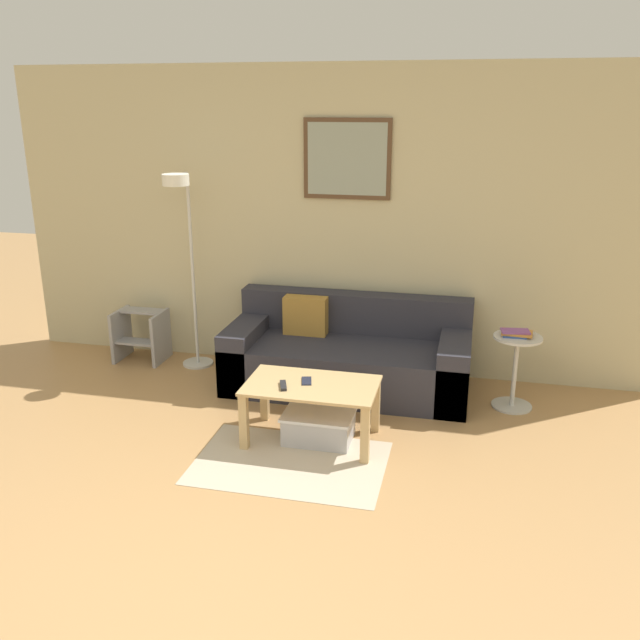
{
  "coord_description": "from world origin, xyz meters",
  "views": [
    {
      "loc": [
        1.22,
        -2.44,
        2.26
      ],
      "look_at": [
        0.24,
        1.78,
        0.85
      ],
      "focal_mm": 38.0,
      "sensor_mm": 36.0,
      "label": 1
    }
  ],
  "objects_px": {
    "side_table": "(515,365)",
    "cell_phone": "(307,381)",
    "coffee_table": "(311,395)",
    "couch": "(348,357)",
    "storage_bin": "(319,426)",
    "remote_control": "(283,385)",
    "floor_lamp": "(184,239)",
    "book_stack": "(516,333)",
    "step_stool": "(141,334)"
  },
  "relations": [
    {
      "from": "coffee_table",
      "to": "book_stack",
      "type": "bearing_deg",
      "value": 32.72
    },
    {
      "from": "floor_lamp",
      "to": "step_stool",
      "type": "height_order",
      "value": "floor_lamp"
    },
    {
      "from": "coffee_table",
      "to": "storage_bin",
      "type": "xyz_separation_m",
      "value": [
        0.05,
        -0.0,
        -0.23
      ]
    },
    {
      "from": "storage_bin",
      "to": "floor_lamp",
      "type": "bearing_deg",
      "value": 143.81
    },
    {
      "from": "coffee_table",
      "to": "step_stool",
      "type": "distance_m",
      "value": 2.19
    },
    {
      "from": "storage_bin",
      "to": "book_stack",
      "type": "xyz_separation_m",
      "value": [
        1.32,
        0.88,
        0.49
      ]
    },
    {
      "from": "side_table",
      "to": "cell_phone",
      "type": "height_order",
      "value": "side_table"
    },
    {
      "from": "remote_control",
      "to": "couch",
      "type": "bearing_deg",
      "value": 57.77
    },
    {
      "from": "side_table",
      "to": "step_stool",
      "type": "height_order",
      "value": "side_table"
    },
    {
      "from": "couch",
      "to": "cell_phone",
      "type": "height_order",
      "value": "couch"
    },
    {
      "from": "floor_lamp",
      "to": "book_stack",
      "type": "relative_size",
      "value": 7.01
    },
    {
      "from": "cell_phone",
      "to": "step_stool",
      "type": "distance_m",
      "value": 2.14
    },
    {
      "from": "couch",
      "to": "remote_control",
      "type": "distance_m",
      "value": 1.1
    },
    {
      "from": "floor_lamp",
      "to": "cell_phone",
      "type": "relative_size",
      "value": 12.17
    },
    {
      "from": "side_table",
      "to": "couch",
      "type": "bearing_deg",
      "value": 175.65
    },
    {
      "from": "floor_lamp",
      "to": "storage_bin",
      "type": "bearing_deg",
      "value": -36.19
    },
    {
      "from": "couch",
      "to": "floor_lamp",
      "type": "bearing_deg",
      "value": 178.21
    },
    {
      "from": "remote_control",
      "to": "step_stool",
      "type": "relative_size",
      "value": 0.33
    },
    {
      "from": "storage_bin",
      "to": "step_stool",
      "type": "distance_m",
      "value": 2.24
    },
    {
      "from": "couch",
      "to": "remote_control",
      "type": "bearing_deg",
      "value": -103.0
    },
    {
      "from": "coffee_table",
      "to": "floor_lamp",
      "type": "xyz_separation_m",
      "value": [
        -1.33,
        1.01,
        0.83
      ]
    },
    {
      "from": "floor_lamp",
      "to": "step_stool",
      "type": "bearing_deg",
      "value": 166.99
    },
    {
      "from": "floor_lamp",
      "to": "book_stack",
      "type": "distance_m",
      "value": 2.76
    },
    {
      "from": "side_table",
      "to": "remote_control",
      "type": "bearing_deg",
      "value": -148.5
    },
    {
      "from": "cell_phone",
      "to": "step_stool",
      "type": "xyz_separation_m",
      "value": [
        -1.83,
        1.1,
        -0.18
      ]
    },
    {
      "from": "side_table",
      "to": "book_stack",
      "type": "relative_size",
      "value": 2.37
    },
    {
      "from": "book_stack",
      "to": "step_stool",
      "type": "distance_m",
      "value": 3.27
    },
    {
      "from": "book_stack",
      "to": "floor_lamp",
      "type": "bearing_deg",
      "value": 177.19
    },
    {
      "from": "floor_lamp",
      "to": "side_table",
      "type": "xyz_separation_m",
      "value": [
        2.71,
        -0.14,
        -0.82
      ]
    },
    {
      "from": "couch",
      "to": "side_table",
      "type": "relative_size",
      "value": 3.38
    },
    {
      "from": "side_table",
      "to": "cell_phone",
      "type": "relative_size",
      "value": 4.12
    },
    {
      "from": "book_stack",
      "to": "remote_control",
      "type": "xyz_separation_m",
      "value": [
        -1.54,
        -0.97,
        -0.17
      ]
    },
    {
      "from": "couch",
      "to": "remote_control",
      "type": "xyz_separation_m",
      "value": [
        -0.24,
        -1.05,
        0.17
      ]
    },
    {
      "from": "couch",
      "to": "coffee_table",
      "type": "bearing_deg",
      "value": -94.09
    },
    {
      "from": "storage_bin",
      "to": "book_stack",
      "type": "distance_m",
      "value": 1.66
    },
    {
      "from": "couch",
      "to": "book_stack",
      "type": "xyz_separation_m",
      "value": [
        1.3,
        -0.09,
        0.34
      ]
    },
    {
      "from": "coffee_table",
      "to": "remote_control",
      "type": "xyz_separation_m",
      "value": [
        -0.17,
        -0.09,
        0.09
      ]
    },
    {
      "from": "book_stack",
      "to": "cell_phone",
      "type": "bearing_deg",
      "value": -149.16
    },
    {
      "from": "storage_bin",
      "to": "side_table",
      "type": "bearing_deg",
      "value": 33.08
    },
    {
      "from": "coffee_table",
      "to": "cell_phone",
      "type": "relative_size",
      "value": 6.44
    },
    {
      "from": "storage_bin",
      "to": "cell_phone",
      "type": "xyz_separation_m",
      "value": [
        -0.09,
        0.04,
        0.32
      ]
    },
    {
      "from": "storage_bin",
      "to": "cell_phone",
      "type": "bearing_deg",
      "value": 158.43
    },
    {
      "from": "coffee_table",
      "to": "side_table",
      "type": "relative_size",
      "value": 1.57
    },
    {
      "from": "coffee_table",
      "to": "storage_bin",
      "type": "distance_m",
      "value": 0.24
    },
    {
      "from": "step_stool",
      "to": "coffee_table",
      "type": "bearing_deg",
      "value": -31.25
    },
    {
      "from": "storage_bin",
      "to": "book_stack",
      "type": "relative_size",
      "value": 1.99
    },
    {
      "from": "side_table",
      "to": "cell_phone",
      "type": "xyz_separation_m",
      "value": [
        -1.43,
        -0.83,
        0.08
      ]
    },
    {
      "from": "floor_lamp",
      "to": "coffee_table",
      "type": "bearing_deg",
      "value": -37.19
    },
    {
      "from": "book_stack",
      "to": "remote_control",
      "type": "distance_m",
      "value": 1.83
    },
    {
      "from": "floor_lamp",
      "to": "book_stack",
      "type": "height_order",
      "value": "floor_lamp"
    }
  ]
}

